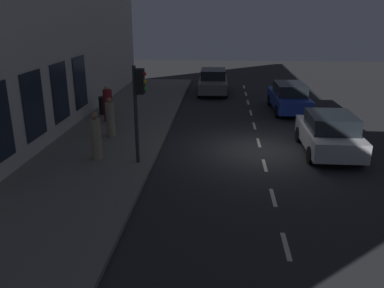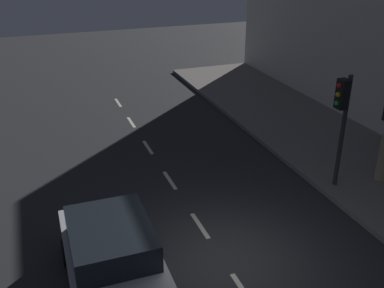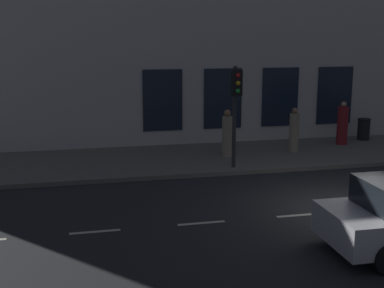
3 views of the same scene
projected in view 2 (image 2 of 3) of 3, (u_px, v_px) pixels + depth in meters
ground_plane at (225, 263)px, 10.42m from camera, size 60.00×60.00×0.00m
traffic_light at (342, 111)px, 12.44m from camera, size 0.47×0.32×3.40m
parked_car_2 at (113, 260)px, 9.32m from camera, size 2.01×4.11×1.58m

